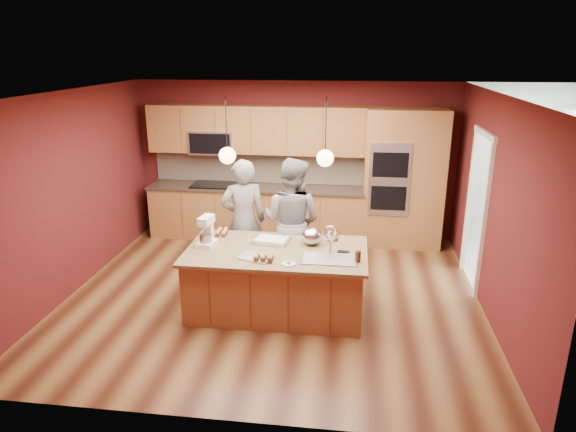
# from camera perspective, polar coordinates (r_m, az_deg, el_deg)

# --- Properties ---
(floor) EXTENTS (5.50, 5.50, 0.00)m
(floor) POSITION_cam_1_polar(r_m,az_deg,el_deg) (7.09, -1.64, -8.80)
(floor) COLOR #432012
(floor) RESTS_ON ground
(ceiling) EXTENTS (5.50, 5.50, 0.00)m
(ceiling) POSITION_cam_1_polar(r_m,az_deg,el_deg) (6.34, -1.87, 13.50)
(ceiling) COLOR white
(ceiling) RESTS_ON ground
(wall_back) EXTENTS (5.50, 0.00, 5.50)m
(wall_back) POSITION_cam_1_polar(r_m,az_deg,el_deg) (8.99, 0.76, 6.20)
(wall_back) COLOR #501616
(wall_back) RESTS_ON ground
(wall_front) EXTENTS (5.50, 0.00, 5.50)m
(wall_front) POSITION_cam_1_polar(r_m,az_deg,el_deg) (4.30, -7.02, -7.71)
(wall_front) COLOR #501616
(wall_front) RESTS_ON ground
(wall_left) EXTENTS (0.00, 5.00, 5.00)m
(wall_left) POSITION_cam_1_polar(r_m,az_deg,el_deg) (7.52, -22.94, 2.34)
(wall_left) COLOR #501616
(wall_left) RESTS_ON ground
(wall_right) EXTENTS (0.00, 5.00, 5.00)m
(wall_right) POSITION_cam_1_polar(r_m,az_deg,el_deg) (6.74, 22.01, 0.74)
(wall_right) COLOR #501616
(wall_right) RESTS_ON ground
(cabinet_run) EXTENTS (3.74, 0.64, 2.30)m
(cabinet_run) POSITION_cam_1_polar(r_m,az_deg,el_deg) (8.94, -3.78, 3.68)
(cabinet_run) COLOR #965A23
(cabinet_run) RESTS_ON floor
(oven_column) EXTENTS (1.30, 0.62, 2.30)m
(oven_column) POSITION_cam_1_polar(r_m,az_deg,el_deg) (8.72, 12.68, 4.04)
(oven_column) COLOR #965A23
(oven_column) RESTS_ON floor
(doorway_trim) EXTENTS (0.08, 1.11, 2.20)m
(doorway_trim) POSITION_cam_1_polar(r_m,az_deg,el_deg) (7.56, 20.18, 0.39)
(doorway_trim) COLOR white
(doorway_trim) RESTS_ON wall_right
(pendant_left) EXTENTS (0.20, 0.20, 0.80)m
(pendant_left) POSITION_cam_1_polar(r_m,az_deg,el_deg) (6.17, -6.76, 6.72)
(pendant_left) COLOR black
(pendant_left) RESTS_ON ceiling
(pendant_right) EXTENTS (0.20, 0.20, 0.80)m
(pendant_right) POSITION_cam_1_polar(r_m,az_deg,el_deg) (6.00, 4.15, 6.47)
(pendant_right) COLOR black
(pendant_right) RESTS_ON ceiling
(island) EXTENTS (2.25, 1.26, 1.21)m
(island) POSITION_cam_1_polar(r_m,az_deg,el_deg) (6.55, -1.14, -7.05)
(island) COLOR #965A23
(island) RESTS_ON floor
(person_left) EXTENTS (0.75, 0.61, 1.77)m
(person_left) POSITION_cam_1_polar(r_m,az_deg,el_deg) (7.29, -4.97, -0.51)
(person_left) COLOR black
(person_left) RESTS_ON floor
(person_right) EXTENTS (1.06, 0.94, 1.81)m
(person_right) POSITION_cam_1_polar(r_m,az_deg,el_deg) (7.18, 0.42, -0.61)
(person_right) COLOR slate
(person_right) RESTS_ON floor
(stand_mixer) EXTENTS (0.24, 0.31, 0.39)m
(stand_mixer) POSITION_cam_1_polar(r_m,az_deg,el_deg) (6.55, -9.02, -1.89)
(stand_mixer) COLOR white
(stand_mixer) RESTS_ON island
(sheet_cake) EXTENTS (0.51, 0.41, 0.05)m
(sheet_cake) POSITION_cam_1_polar(r_m,az_deg,el_deg) (6.64, -1.86, -2.72)
(sheet_cake) COLOR silver
(sheet_cake) RESTS_ON island
(cooling_rack) EXTENTS (0.45, 0.39, 0.02)m
(cooling_rack) POSITION_cam_1_polar(r_m,az_deg,el_deg) (6.16, -3.55, -4.59)
(cooling_rack) COLOR silver
(cooling_rack) RESTS_ON island
(mixing_bowl) EXTENTS (0.27, 0.27, 0.23)m
(mixing_bowl) POSITION_cam_1_polar(r_m,az_deg,el_deg) (6.54, 2.65, -2.26)
(mixing_bowl) COLOR silver
(mixing_bowl) RESTS_ON island
(plate) EXTENTS (0.17, 0.17, 0.01)m
(plate) POSITION_cam_1_polar(r_m,az_deg,el_deg) (5.97, 0.08, -5.35)
(plate) COLOR silver
(plate) RESTS_ON island
(tumbler) EXTENTS (0.07, 0.07, 0.14)m
(tumbler) POSITION_cam_1_polar(r_m,az_deg,el_deg) (6.08, 7.78, -4.47)
(tumbler) COLOR #3C230F
(tumbler) RESTS_ON island
(phone) EXTENTS (0.15, 0.10, 0.01)m
(phone) POSITION_cam_1_polar(r_m,az_deg,el_deg) (6.36, 6.17, -3.97)
(phone) COLOR black
(phone) RESTS_ON island
(cupcakes_left) EXTENTS (0.16, 0.24, 0.07)m
(cupcakes_left) POSITION_cam_1_polar(r_m,az_deg,el_deg) (6.95, -7.38, -1.77)
(cupcakes_left) COLOR tan
(cupcakes_left) RESTS_ON island
(cupcakes_rack) EXTENTS (0.25, 0.16, 0.07)m
(cupcakes_rack) POSITION_cam_1_polar(r_m,az_deg,el_deg) (6.04, -2.71, -4.57)
(cupcakes_rack) COLOR tan
(cupcakes_rack) RESTS_ON island
(cupcakes_right) EXTENTS (0.17, 0.25, 0.08)m
(cupcakes_right) POSITION_cam_1_polar(r_m,az_deg,el_deg) (6.77, 4.99, -2.23)
(cupcakes_right) COLOR tan
(cupcakes_right) RESTS_ON island
(dryer) EXTENTS (0.66, 0.68, 0.90)m
(dryer) POSITION_cam_1_polar(r_m,az_deg,el_deg) (8.82, 28.01, -2.33)
(dryer) COLOR white
(dryer) RESTS_ON floor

